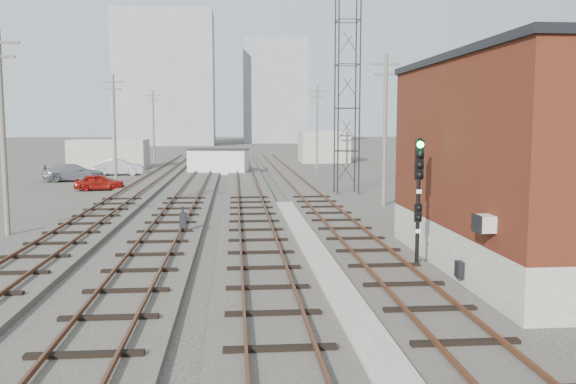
{
  "coord_description": "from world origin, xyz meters",
  "views": [
    {
      "loc": [
        -2.41,
        -7.68,
        4.93
      ],
      "look_at": [
        -0.29,
        16.46,
        2.2
      ],
      "focal_mm": 38.0,
      "sensor_mm": 36.0,
      "label": 1
    }
  ],
  "objects": [
    {
      "name": "track_left",
      "position": [
        -9.5,
        39.0,
        0.11
      ],
      "size": [
        3.2,
        90.0,
        0.39
      ],
      "color": "#332D28",
      "rests_on": "ground"
    },
    {
      "name": "lattice_tower",
      "position": [
        5.5,
        35.0,
        7.5
      ],
      "size": [
        1.6,
        1.6,
        15.0
      ],
      "color": "black",
      "rests_on": "ground"
    },
    {
      "name": "site_trailer",
      "position": [
        -4.04,
        52.63,
        1.24
      ],
      "size": [
        6.24,
        3.65,
        2.47
      ],
      "rotation": [
        0.0,
        0.0,
        -0.2
      ],
      "color": "silver",
      "rests_on": "ground"
    },
    {
      "name": "apartment_right",
      "position": [
        8.0,
        150.0,
        13.0
      ],
      "size": [
        16.0,
        12.0,
        26.0
      ],
      "primitive_type": "cube",
      "color": "gray",
      "rests_on": "ground"
    },
    {
      "name": "signal_mast",
      "position": [
        3.7,
        12.06,
        2.68
      ],
      "size": [
        0.4,
        0.42,
        4.46
      ],
      "color": "gray",
      "rests_on": "ground"
    },
    {
      "name": "track_right",
      "position": [
        2.5,
        39.0,
        0.11
      ],
      "size": [
        3.2,
        90.0,
        0.39
      ],
      "color": "#332D28",
      "rests_on": "ground"
    },
    {
      "name": "car_red",
      "position": [
        -12.44,
        38.3,
        0.61
      ],
      "size": [
        3.74,
        1.88,
        1.22
      ],
      "primitive_type": "imported",
      "rotation": [
        0.0,
        0.0,
        1.7
      ],
      "color": "maroon",
      "rests_on": "ground"
    },
    {
      "name": "utility_pole_right_a",
      "position": [
        6.5,
        28.0,
        4.8
      ],
      "size": [
        1.8,
        0.24,
        9.0
      ],
      "color": "#595147",
      "rests_on": "ground"
    },
    {
      "name": "utility_pole_left_a",
      "position": [
        -12.5,
        20.0,
        4.8
      ],
      "size": [
        1.8,
        0.24,
        9.0
      ],
      "color": "#595147",
      "rests_on": "ground"
    },
    {
      "name": "shed_left",
      "position": [
        -16.0,
        60.0,
        1.6
      ],
      "size": [
        8.0,
        5.0,
        3.2
      ],
      "primitive_type": "cube",
      "color": "gray",
      "rests_on": "ground"
    },
    {
      "name": "car_grey",
      "position": [
        -16.2,
        45.84,
        0.75
      ],
      "size": [
        5.49,
        3.14,
        1.5
      ],
      "primitive_type": "imported",
      "rotation": [
        0.0,
        0.0,
        1.78
      ],
      "color": "slate",
      "rests_on": "ground"
    },
    {
      "name": "shed_right",
      "position": [
        9.0,
        70.0,
        2.0
      ],
      "size": [
        6.0,
        6.0,
        4.0
      ],
      "primitive_type": "cube",
      "color": "gray",
      "rests_on": "ground"
    },
    {
      "name": "switch_stand",
      "position": [
        -4.71,
        19.14,
        0.58
      ],
      "size": [
        0.3,
        0.3,
        1.22
      ],
      "rotation": [
        0.0,
        0.0,
        -0.08
      ],
      "color": "black",
      "rests_on": "ground"
    },
    {
      "name": "car_silver",
      "position": [
        -13.46,
        51.75,
        0.77
      ],
      "size": [
        4.76,
        1.85,
        1.54
      ],
      "primitive_type": "imported",
      "rotation": [
        0.0,
        0.0,
        1.62
      ],
      "color": "#A0A2A8",
      "rests_on": "ground"
    },
    {
      "name": "utility_pole_right_b",
      "position": [
        6.5,
        58.0,
        4.8
      ],
      "size": [
        1.8,
        0.24,
        9.0
      ],
      "color": "#595147",
      "rests_on": "ground"
    },
    {
      "name": "apartment_left",
      "position": [
        -18.0,
        135.0,
        15.0
      ],
      "size": [
        22.0,
        14.0,
        30.0
      ],
      "primitive_type": "cube",
      "color": "gray",
      "rests_on": "ground"
    },
    {
      "name": "ground",
      "position": [
        0.0,
        60.0,
        0.0
      ],
      "size": [
        320.0,
        320.0,
        0.0
      ],
      "primitive_type": "plane",
      "color": "#282621",
      "rests_on": "ground"
    },
    {
      "name": "utility_pole_left_b",
      "position": [
        -12.5,
        45.0,
        4.8
      ],
      "size": [
        1.8,
        0.24,
        9.0
      ],
      "color": "#595147",
      "rests_on": "ground"
    },
    {
      "name": "track_mid_left",
      "position": [
        -5.5,
        39.0,
        0.11
      ],
      "size": [
        3.2,
        90.0,
        0.39
      ],
      "color": "#332D28",
      "rests_on": "ground"
    },
    {
      "name": "platform_curb",
      "position": [
        0.5,
        14.0,
        0.13
      ],
      "size": [
        0.9,
        28.0,
        0.26
      ],
      "primitive_type": "cube",
      "color": "gray",
      "rests_on": "ground"
    },
    {
      "name": "utility_pole_left_c",
      "position": [
        -12.5,
        70.0,
        4.8
      ],
      "size": [
        1.8,
        0.24,
        9.0
      ],
      "color": "#595147",
      "rests_on": "ground"
    },
    {
      "name": "track_mid_right",
      "position": [
        -1.5,
        39.0,
        0.11
      ],
      "size": [
        3.2,
        90.0,
        0.39
      ],
      "color": "#332D28",
      "rests_on": "ground"
    },
    {
      "name": "brick_building",
      "position": [
        7.5,
        12.0,
        3.63
      ],
      "size": [
        6.54,
        12.2,
        7.22
      ],
      "color": "gray",
      "rests_on": "ground"
    }
  ]
}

